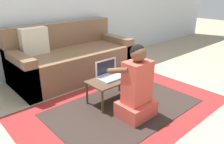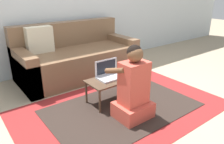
{
  "view_description": "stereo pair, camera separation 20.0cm",
  "coord_description": "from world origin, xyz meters",
  "px_view_note": "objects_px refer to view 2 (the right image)",
  "views": [
    {
      "loc": [
        -1.64,
        -1.67,
        1.27
      ],
      "look_at": [
        -0.05,
        0.1,
        0.35
      ],
      "focal_mm": 35.0,
      "sensor_mm": 36.0,
      "label": 1
    },
    {
      "loc": [
        -1.49,
        -1.8,
        1.27
      ],
      "look_at": [
        -0.05,
        0.1,
        0.35
      ],
      "focal_mm": 35.0,
      "sensor_mm": 36.0,
      "label": 2
    }
  ],
  "objects_px": {
    "computer_mouse": "(128,73)",
    "person_seated": "(133,89)",
    "couch": "(76,58)",
    "laptop_desk": "(111,82)",
    "laptop": "(110,75)"
  },
  "relations": [
    {
      "from": "laptop",
      "to": "person_seated",
      "type": "xyz_separation_m",
      "value": [
        -0.04,
        -0.45,
        0.0
      ]
    },
    {
      "from": "laptop_desk",
      "to": "laptop",
      "type": "distance_m",
      "value": 0.08
    },
    {
      "from": "laptop",
      "to": "computer_mouse",
      "type": "bearing_deg",
      "value": -15.16
    },
    {
      "from": "couch",
      "to": "computer_mouse",
      "type": "height_order",
      "value": "couch"
    },
    {
      "from": "laptop_desk",
      "to": "person_seated",
      "type": "xyz_separation_m",
      "value": [
        -0.03,
        -0.4,
        0.07
      ]
    },
    {
      "from": "laptop",
      "to": "computer_mouse",
      "type": "xyz_separation_m",
      "value": [
        0.23,
        -0.06,
        -0.02
      ]
    },
    {
      "from": "laptop_desk",
      "to": "couch",
      "type": "bearing_deg",
      "value": 84.68
    },
    {
      "from": "computer_mouse",
      "to": "laptop",
      "type": "bearing_deg",
      "value": 164.84
    },
    {
      "from": "computer_mouse",
      "to": "person_seated",
      "type": "bearing_deg",
      "value": -125.16
    },
    {
      "from": "couch",
      "to": "computer_mouse",
      "type": "distance_m",
      "value": 1.04
    },
    {
      "from": "couch",
      "to": "person_seated",
      "type": "height_order",
      "value": "couch"
    },
    {
      "from": "computer_mouse",
      "to": "couch",
      "type": "bearing_deg",
      "value": 98.16
    },
    {
      "from": "couch",
      "to": "laptop_desk",
      "type": "height_order",
      "value": "couch"
    },
    {
      "from": "laptop_desk",
      "to": "person_seated",
      "type": "bearing_deg",
      "value": -93.99
    },
    {
      "from": "laptop_desk",
      "to": "computer_mouse",
      "type": "distance_m",
      "value": 0.25
    }
  ]
}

